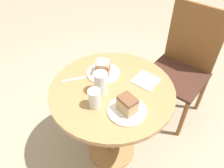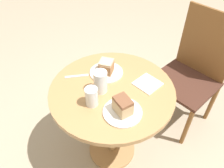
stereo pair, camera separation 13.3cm
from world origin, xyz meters
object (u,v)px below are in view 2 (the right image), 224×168
object	(u,v)px
plate_near	(106,72)
chair	(192,71)
plate_far	(122,112)
cake_slice_far	(123,106)
glass_lemonade	(101,83)
glass_water	(92,97)
cake_slice_near	(106,67)

from	to	relation	value
plate_near	chair	bearing A→B (deg)	77.86
plate_far	cake_slice_far	xyz separation A→B (m)	(0.00, 0.00, 0.05)
plate_far	glass_lemonade	bearing A→B (deg)	-177.15
plate_far	glass_water	distance (m)	0.19
plate_far	cake_slice_far	world-z (taller)	cake_slice_far
chair	glass_water	xyz separation A→B (m)	(0.04, -0.95, 0.26)
glass_water	plate_near	bearing A→B (deg)	131.93
cake_slice_near	cake_slice_far	bearing A→B (deg)	-17.14
chair	cake_slice_far	world-z (taller)	chair
chair	cake_slice_far	size ratio (longest dim) A/B	9.46
glass_lemonade	glass_water	world-z (taller)	glass_lemonade
plate_near	cake_slice_near	world-z (taller)	cake_slice_near
cake_slice_far	glass_lemonade	bearing A→B (deg)	-177.15
cake_slice_far	cake_slice_near	bearing A→B (deg)	162.86
plate_near	glass_lemonade	distance (m)	0.18
glass_water	glass_lemonade	bearing A→B (deg)	124.88
glass_lemonade	glass_water	bearing A→B (deg)	-55.12
plate_near	glass_water	distance (m)	0.29
plate_near	glass_lemonade	bearing A→B (deg)	-43.09
plate_near	glass_water	bearing A→B (deg)	-48.07
chair	plate_far	size ratio (longest dim) A/B	4.48
cake_slice_far	glass_water	size ratio (longest dim) A/B	0.89
chair	cake_slice_far	distance (m)	0.90
plate_far	cake_slice_near	size ratio (longest dim) A/B	1.81
plate_near	cake_slice_far	xyz separation A→B (m)	(0.34, -0.11, 0.05)
plate_near	glass_water	size ratio (longest dim) A/B	1.89
chair	cake_slice_near	distance (m)	0.79
chair	glass_lemonade	world-z (taller)	chair
glass_lemonade	plate_far	bearing A→B (deg)	2.85
plate_near	cake_slice_far	size ratio (longest dim) A/B	2.13
glass_lemonade	glass_water	distance (m)	0.12
cake_slice_far	glass_water	world-z (taller)	glass_water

